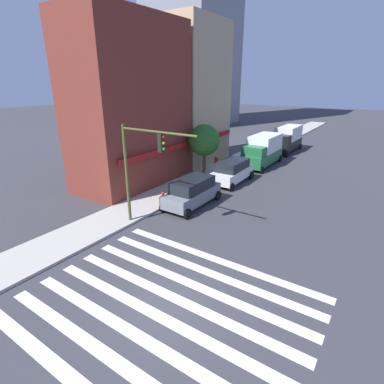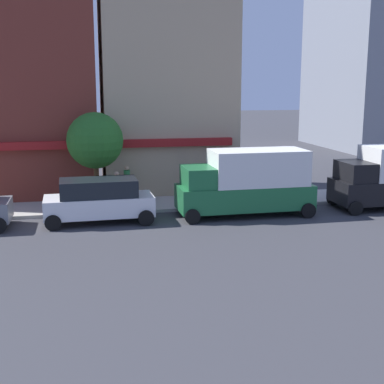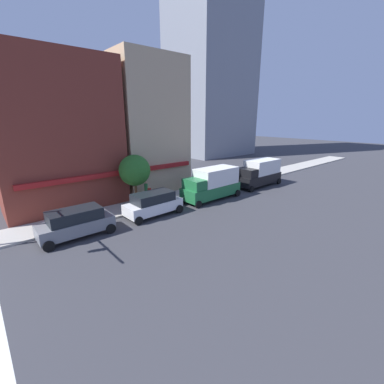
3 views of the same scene
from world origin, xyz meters
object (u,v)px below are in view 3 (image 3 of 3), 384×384
(suv_white, at_px, (153,203))
(box_truck_black, at_px, (259,173))
(street_tree, at_px, (135,170))
(pedestrian_red_jacket, at_px, (150,195))
(suv_grey, at_px, (76,222))
(pedestrian_green_top, at_px, (146,190))
(box_truck_green, at_px, (212,183))
(fire_hydrant, at_px, (53,225))

(suv_white, height_order, box_truck_black, box_truck_black)
(suv_white, relative_size, street_tree, 1.04)
(pedestrian_red_jacket, bearing_deg, suv_grey, 116.24)
(suv_white, height_order, pedestrian_red_jacket, suv_white)
(pedestrian_red_jacket, height_order, pedestrian_green_top, same)
(suv_grey, bearing_deg, box_truck_black, -0.04)
(pedestrian_green_top, bearing_deg, box_truck_green, 167.66)
(suv_grey, distance_m, fire_hydrant, 2.05)
(box_truck_black, bearing_deg, suv_grey, 179.82)
(suv_grey, relative_size, box_truck_black, 0.76)
(pedestrian_red_jacket, height_order, street_tree, street_tree)
(fire_hydrant, height_order, street_tree, street_tree)
(street_tree, bearing_deg, box_truck_black, -10.97)
(suv_grey, distance_m, pedestrian_red_jacket, 7.28)
(suv_white, xyz_separation_m, street_tree, (-0.00, 2.80, 2.29))
(pedestrian_red_jacket, distance_m, pedestrian_green_top, 1.73)
(suv_grey, bearing_deg, suv_white, -0.04)
(box_truck_green, bearing_deg, suv_grey, 179.48)
(suv_grey, relative_size, pedestrian_red_jacket, 2.66)
(pedestrian_red_jacket, xyz_separation_m, fire_hydrant, (-8.05, -0.37, -0.46))
(suv_grey, bearing_deg, pedestrian_red_jacket, 16.48)
(box_truck_green, xyz_separation_m, pedestrian_red_jacket, (-5.79, 2.07, -0.51))
(suv_grey, distance_m, suv_white, 6.05)
(suv_grey, bearing_deg, street_tree, 24.80)
(suv_white, distance_m, pedestrian_red_jacket, 2.27)
(box_truck_green, bearing_deg, pedestrian_green_top, 144.01)
(pedestrian_red_jacket, relative_size, pedestrian_green_top, 1.00)
(street_tree, bearing_deg, pedestrian_green_top, 29.75)
(box_truck_black, bearing_deg, street_tree, 168.86)
(suv_white, height_order, pedestrian_green_top, suv_white)
(pedestrian_red_jacket, bearing_deg, fire_hydrant, 102.36)
(box_truck_green, bearing_deg, box_truck_black, -0.52)
(box_truck_black, distance_m, fire_hydrant, 21.65)
(box_truck_black, relative_size, pedestrian_green_top, 3.51)
(suv_grey, relative_size, box_truck_green, 0.76)
(box_truck_black, height_order, pedestrian_red_jacket, box_truck_black)
(pedestrian_green_top, height_order, fire_hydrant, pedestrian_green_top)
(box_truck_black, bearing_deg, fire_hydrant, 175.32)
(pedestrian_green_top, bearing_deg, box_truck_black, -172.82)
(suv_grey, distance_m, box_truck_green, 12.79)
(box_truck_black, bearing_deg, box_truck_green, 179.82)
(pedestrian_green_top, bearing_deg, suv_white, 90.34)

